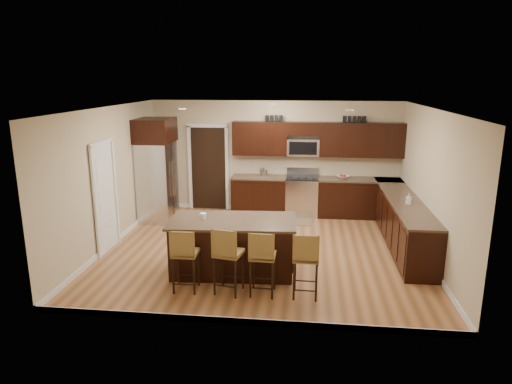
# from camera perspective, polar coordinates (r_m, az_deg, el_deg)

# --- Properties ---
(floor) EXTENTS (6.00, 6.00, 0.00)m
(floor) POSITION_cam_1_polar(r_m,az_deg,el_deg) (8.85, 0.97, -7.29)
(floor) COLOR #A06A3F
(floor) RESTS_ON ground
(ceiling) EXTENTS (6.00, 6.00, 0.00)m
(ceiling) POSITION_cam_1_polar(r_m,az_deg,el_deg) (8.25, 1.05, 10.44)
(ceiling) COLOR silver
(ceiling) RESTS_ON wall_back
(wall_back) EXTENTS (6.00, 0.00, 6.00)m
(wall_back) POSITION_cam_1_polar(r_m,az_deg,el_deg) (11.14, 2.38, 4.40)
(wall_back) COLOR #C5B28E
(wall_back) RESTS_ON floor
(wall_left) EXTENTS (0.00, 5.50, 5.50)m
(wall_left) POSITION_cam_1_polar(r_m,az_deg,el_deg) (9.23, -17.89, 1.67)
(wall_left) COLOR #C5B28E
(wall_left) RESTS_ON floor
(wall_right) EXTENTS (0.00, 5.50, 5.50)m
(wall_right) POSITION_cam_1_polar(r_m,az_deg,el_deg) (8.70, 21.08, 0.68)
(wall_right) COLOR #C5B28E
(wall_right) RESTS_ON floor
(base_cabinets) EXTENTS (4.02, 3.96, 0.92)m
(base_cabinets) POSITION_cam_1_polar(r_m,az_deg,el_deg) (10.10, 12.60, -2.14)
(base_cabinets) COLOR black
(base_cabinets) RESTS_ON floor
(upper_cabinets) EXTENTS (4.00, 0.33, 0.80)m
(upper_cabinets) POSITION_cam_1_polar(r_m,az_deg,el_deg) (10.88, 7.86, 6.66)
(upper_cabinets) COLOR black
(upper_cabinets) RESTS_ON wall_back
(range) EXTENTS (0.76, 0.64, 1.11)m
(range) POSITION_cam_1_polar(r_m,az_deg,el_deg) (11.00, 5.75, -0.46)
(range) COLOR silver
(range) RESTS_ON floor
(microwave) EXTENTS (0.76, 0.31, 0.40)m
(microwave) POSITION_cam_1_polar(r_m,az_deg,el_deg) (10.92, 5.91, 5.58)
(microwave) COLOR silver
(microwave) RESTS_ON upper_cabinets
(doorway) EXTENTS (0.85, 0.03, 2.06)m
(doorway) POSITION_cam_1_polar(r_m,az_deg,el_deg) (11.42, -5.94, 2.94)
(doorway) COLOR black
(doorway) RESTS_ON floor
(pantry_door) EXTENTS (0.03, 0.80, 2.04)m
(pantry_door) POSITION_cam_1_polar(r_m,az_deg,el_deg) (9.03, -18.38, -0.79)
(pantry_door) COLOR white
(pantry_door) RESTS_ON floor
(letter_decor) EXTENTS (2.20, 0.03, 0.15)m
(letter_decor) POSITION_cam_1_polar(r_m,az_deg,el_deg) (10.82, 7.18, 9.07)
(letter_decor) COLOR black
(letter_decor) RESTS_ON upper_cabinets
(island) EXTENTS (2.16, 1.22, 0.92)m
(island) POSITION_cam_1_polar(r_m,az_deg,el_deg) (7.80, -2.90, -6.93)
(island) COLOR black
(island) RESTS_ON floor
(stool_left) EXTENTS (0.38, 0.38, 1.01)m
(stool_left) POSITION_cam_1_polar(r_m,az_deg,el_deg) (7.09, -8.95, -7.56)
(stool_left) COLOR olive
(stool_left) RESTS_ON floor
(stool_mid) EXTENTS (0.47, 0.47, 1.06)m
(stool_mid) POSITION_cam_1_polar(r_m,az_deg,el_deg) (6.94, -3.64, -7.64)
(stool_mid) COLOR olive
(stool_mid) RESTS_ON floor
(stool_right) EXTENTS (0.39, 0.39, 1.03)m
(stool_right) POSITION_cam_1_polar(r_m,az_deg,el_deg) (6.88, 0.78, -8.00)
(stool_right) COLOR olive
(stool_right) RESTS_ON floor
(refrigerator) EXTENTS (0.79, 0.97, 2.35)m
(refrigerator) POSITION_cam_1_polar(r_m,az_deg,el_deg) (10.64, -12.30, 2.84)
(refrigerator) COLOR silver
(refrigerator) RESTS_ON floor
(floor_mat) EXTENTS (1.11, 0.83, 0.01)m
(floor_mat) POSITION_cam_1_polar(r_m,az_deg,el_deg) (10.67, 4.35, -3.50)
(floor_mat) COLOR brown
(floor_mat) RESTS_ON floor
(fruit_bowl) EXTENTS (0.34, 0.34, 0.07)m
(fruit_bowl) POSITION_cam_1_polar(r_m,az_deg,el_deg) (10.92, 10.76, 1.87)
(fruit_bowl) COLOR silver
(fruit_bowl) RESTS_ON base_cabinets
(soap_bottle) EXTENTS (0.12, 0.12, 0.20)m
(soap_bottle) POSITION_cam_1_polar(r_m,az_deg,el_deg) (9.01, 18.56, -0.82)
(soap_bottle) COLOR #B2B2B2
(soap_bottle) RESTS_ON base_cabinets
(canister_tall) EXTENTS (0.12, 0.12, 0.20)m
(canister_tall) POSITION_cam_1_polar(r_m,az_deg,el_deg) (10.93, 0.77, 2.46)
(canister_tall) COLOR silver
(canister_tall) RESTS_ON base_cabinets
(canister_short) EXTENTS (0.11, 0.11, 0.17)m
(canister_short) POSITION_cam_1_polar(r_m,az_deg,el_deg) (10.93, 1.14, 2.37)
(canister_short) COLOR silver
(canister_short) RESTS_ON base_cabinets
(island_jar) EXTENTS (0.10, 0.10, 0.10)m
(island_jar) POSITION_cam_1_polar(r_m,az_deg,el_deg) (7.72, -6.62, -3.00)
(island_jar) COLOR white
(island_jar) RESTS_ON island
(stool_extra) EXTENTS (0.39, 0.39, 1.03)m
(stool_extra) POSITION_cam_1_polar(r_m,az_deg,el_deg) (6.85, 6.25, -8.19)
(stool_extra) COLOR olive
(stool_extra) RESTS_ON floor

